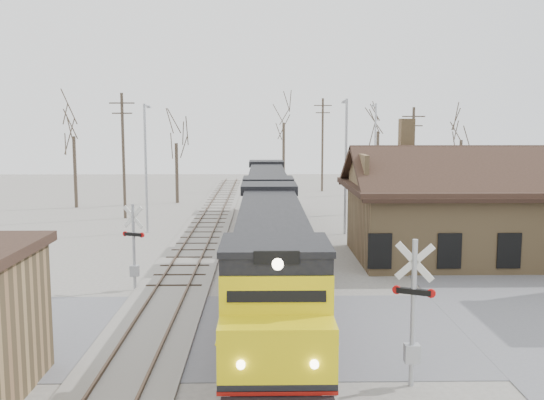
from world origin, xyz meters
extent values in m
plane|color=#9F998F|center=(0.00, 0.00, 0.00)|extent=(140.00, 140.00, 0.00)
cube|color=slate|center=(0.00, 0.00, 0.01)|extent=(60.00, 9.00, 0.03)
cube|color=#9F998F|center=(0.00, 15.00, 0.06)|extent=(3.40, 90.00, 0.12)
cube|color=#473323|center=(-0.72, 15.00, 0.17)|extent=(0.08, 90.00, 0.14)
cube|color=#473323|center=(0.72, 15.00, 0.17)|extent=(0.08, 90.00, 0.14)
cube|color=#9F998F|center=(-4.50, 15.00, 0.06)|extent=(3.40, 90.00, 0.12)
cube|color=#473323|center=(-5.22, 15.00, 0.17)|extent=(0.08, 90.00, 0.14)
cube|color=#473323|center=(-3.78, 15.00, 0.17)|extent=(0.08, 90.00, 0.14)
cube|color=#94764C|center=(12.00, 12.00, 2.00)|extent=(14.00, 8.00, 4.00)
cube|color=black|center=(12.00, 12.00, 4.10)|extent=(15.20, 9.20, 0.30)
cube|color=black|center=(12.00, 9.70, 5.10)|extent=(15.00, 4.71, 2.66)
cube|color=black|center=(12.00, 14.30, 5.10)|extent=(15.00, 4.71, 2.66)
cube|color=#94764C|center=(8.00, 13.50, 6.80)|extent=(0.80, 0.80, 2.20)
cube|color=black|center=(0.00, -4.16, 0.54)|extent=(2.46, 3.94, 0.98)
cube|color=black|center=(0.00, 8.63, 0.54)|extent=(2.46, 3.94, 0.98)
cube|color=black|center=(0.00, 2.24, 1.33)|extent=(2.95, 19.68, 0.34)
cube|color=maroon|center=(0.00, 2.24, 1.11)|extent=(2.97, 19.68, 0.12)
cube|color=black|center=(0.00, 3.47, 2.85)|extent=(2.56, 14.27, 2.75)
cube|color=black|center=(0.00, -5.04, 2.85)|extent=(2.95, 2.75, 2.75)
cube|color=yellow|center=(0.00, -6.71, 2.02)|extent=(2.95, 1.77, 1.38)
cylinder|color=#FFF2CC|center=(0.00, -7.62, 4.33)|extent=(0.28, 0.10, 0.28)
cube|color=black|center=(0.00, 16.02, 0.54)|extent=(2.46, 3.94, 0.98)
cube|color=black|center=(0.00, 28.81, 0.54)|extent=(2.46, 3.94, 0.98)
cube|color=black|center=(0.00, 22.42, 1.33)|extent=(2.95, 19.68, 0.34)
cube|color=maroon|center=(0.00, 22.42, 1.11)|extent=(2.97, 19.68, 0.12)
cube|color=black|center=(0.00, 23.65, 2.85)|extent=(2.56, 14.27, 2.75)
cube|color=black|center=(0.00, 15.14, 2.85)|extent=(2.95, 2.75, 2.75)
cube|color=black|center=(0.00, 13.46, 2.02)|extent=(2.95, 1.77, 1.38)
cube|color=black|center=(0.00, 12.48, 0.54)|extent=(2.75, 0.25, 0.98)
cylinder|color=#A5A8AD|center=(3.99, -4.74, 2.18)|extent=(0.15, 0.15, 4.36)
cube|color=silver|center=(3.99, -4.74, 3.70)|extent=(1.06, 0.50, 1.14)
cube|color=silver|center=(3.99, -4.74, 3.70)|extent=(1.06, 0.50, 1.14)
cube|color=black|center=(3.99, -4.74, 2.83)|extent=(0.96, 0.53, 0.16)
cylinder|color=#B20C0C|center=(3.54, -4.54, 2.83)|extent=(0.27, 0.18, 0.26)
cylinder|color=#B20C0C|center=(4.44, -4.94, 2.83)|extent=(0.27, 0.18, 0.26)
cube|color=#A5A8AD|center=(3.99, -4.74, 0.98)|extent=(0.44, 0.33, 0.54)
cylinder|color=#A5A8AD|center=(-6.25, 5.70, 2.00)|extent=(0.14, 0.14, 4.00)
cube|color=silver|center=(-6.25, 5.70, 3.40)|extent=(0.98, 0.44, 1.05)
cube|color=silver|center=(-6.25, 5.70, 3.40)|extent=(0.98, 0.44, 1.05)
cube|color=black|center=(-6.25, 5.70, 2.60)|extent=(0.89, 0.48, 0.15)
cylinder|color=#B20C0C|center=(-5.83, 5.53, 2.60)|extent=(0.25, 0.17, 0.24)
cylinder|color=#B20C0C|center=(-6.66, 5.88, 2.60)|extent=(0.25, 0.17, 0.24)
cube|color=#A5A8AD|center=(-6.25, 5.70, 0.90)|extent=(0.40, 0.30, 0.50)
cylinder|color=#A5A8AD|center=(-8.45, 20.54, 4.49)|extent=(0.18, 0.18, 8.97)
cylinder|color=#A5A8AD|center=(-8.45, 21.44, 8.87)|extent=(0.12, 1.80, 0.12)
cube|color=#A5A8AD|center=(-8.45, 22.24, 8.77)|extent=(0.25, 0.50, 0.12)
cylinder|color=#A5A8AD|center=(5.37, 19.73, 4.65)|extent=(0.18, 0.18, 9.29)
cylinder|color=#A5A8AD|center=(5.37, 20.63, 9.19)|extent=(0.12, 1.80, 0.12)
cube|color=#A5A8AD|center=(5.37, 21.43, 9.09)|extent=(0.25, 0.50, 0.12)
cylinder|color=#A5A8AD|center=(10.73, 37.83, 4.79)|extent=(0.18, 0.18, 9.57)
cylinder|color=#A5A8AD|center=(10.73, 38.73, 9.47)|extent=(0.12, 1.80, 0.12)
cube|color=#A5A8AD|center=(10.73, 39.53, 9.37)|extent=(0.25, 0.50, 0.12)
cylinder|color=#382D23|center=(-11.47, 27.08, 5.02)|extent=(0.24, 0.24, 10.03)
cube|color=#382D23|center=(-11.47, 27.08, 9.23)|extent=(2.00, 0.10, 0.10)
cube|color=#382D23|center=(-11.47, 27.08, 8.43)|extent=(1.60, 0.10, 0.10)
cylinder|color=#382D23|center=(6.42, 46.56, 5.21)|extent=(0.24, 0.24, 10.42)
cube|color=#382D23|center=(6.42, 46.56, 9.62)|extent=(2.00, 0.10, 0.10)
cube|color=#382D23|center=(6.42, 46.56, 8.82)|extent=(1.60, 0.10, 0.10)
cylinder|color=#382D23|center=(12.74, 30.97, 4.52)|extent=(0.24, 0.24, 9.03)
cube|color=#382D23|center=(12.74, 30.97, 8.23)|extent=(2.00, 0.10, 0.10)
cube|color=#382D23|center=(12.74, 30.97, 7.43)|extent=(1.60, 0.10, 0.10)
cylinder|color=#382D23|center=(-17.36, 33.51, 3.24)|extent=(0.32, 0.32, 6.48)
cylinder|color=#382D23|center=(-8.57, 36.57, 2.88)|extent=(0.32, 0.32, 5.76)
cylinder|color=#382D23|center=(2.15, 49.14, 3.86)|extent=(0.32, 0.32, 7.72)
cylinder|color=#382D23|center=(12.10, 43.63, 3.40)|extent=(0.32, 0.32, 6.80)
cylinder|color=#382D23|center=(19.52, 38.74, 3.00)|extent=(0.32, 0.32, 6.00)
camera|label=1|loc=(-0.36, -21.58, 7.63)|focal=40.00mm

